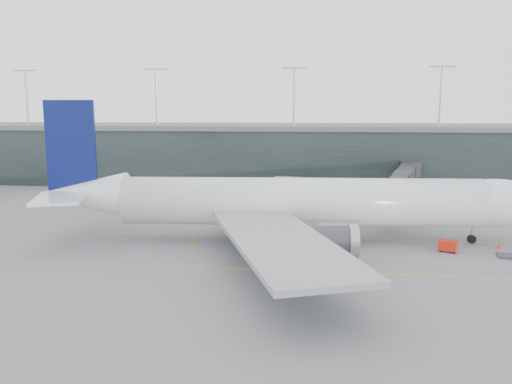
# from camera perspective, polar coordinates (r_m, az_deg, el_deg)

# --- Properties ---
(ground) EXTENTS (320.00, 320.00, 0.00)m
(ground) POSITION_cam_1_polar(r_m,az_deg,el_deg) (80.35, -0.60, -4.35)
(ground) COLOR slate
(ground) RESTS_ON ground
(taxiline_a) EXTENTS (160.00, 0.25, 0.02)m
(taxiline_a) POSITION_cam_1_polar(r_m,az_deg,el_deg) (76.50, -0.97, -5.05)
(taxiline_a) COLOR gold
(taxiline_a) RESTS_ON ground
(taxiline_b) EXTENTS (160.00, 0.25, 0.02)m
(taxiline_b) POSITION_cam_1_polar(r_m,az_deg,el_deg) (61.29, -2.90, -8.74)
(taxiline_b) COLOR gold
(taxiline_b) RESTS_ON ground
(taxiline_lead_main) EXTENTS (0.25, 60.00, 0.02)m
(taxiline_lead_main) POSITION_cam_1_polar(r_m,az_deg,el_deg) (99.43, 3.66, -1.70)
(taxiline_lead_main) COLOR gold
(taxiline_lead_main) RESTS_ON ground
(terminal) EXTENTS (240.00, 36.00, 29.00)m
(terminal) POSITION_cam_1_polar(r_m,az_deg,el_deg) (136.30, 2.35, 4.54)
(terminal) COLOR black
(terminal) RESTS_ON ground
(main_aircraft) EXTENTS (73.01, 68.48, 20.47)m
(main_aircraft) POSITION_cam_1_polar(r_m,az_deg,el_deg) (72.54, 4.82, -1.24)
(main_aircraft) COLOR silver
(main_aircraft) RESTS_ON ground
(jet_bridge) EXTENTS (16.24, 47.84, 7.42)m
(jet_bridge) POSITION_cam_1_polar(r_m,az_deg,el_deg) (105.28, 15.70, 1.65)
(jet_bridge) COLOR #2C2C31
(jet_bridge) RESTS_ON ground
(gse_cart) EXTENTS (2.73, 2.28, 1.59)m
(gse_cart) POSITION_cam_1_polar(r_m,az_deg,el_deg) (72.82, 21.08, -5.72)
(gse_cart) COLOR red
(gse_cart) RESTS_ON ground
(baggage_dolly) EXTENTS (3.21, 2.75, 0.28)m
(baggage_dolly) POSITION_cam_1_polar(r_m,az_deg,el_deg) (73.59, 26.93, -6.54)
(baggage_dolly) COLOR #37373C
(baggage_dolly) RESTS_ON ground
(uld_a) EXTENTS (2.06, 1.77, 1.65)m
(uld_a) POSITION_cam_1_polar(r_m,az_deg,el_deg) (89.50, -2.18, -2.37)
(uld_a) COLOR #3B3A40
(uld_a) RESTS_ON ground
(uld_b) EXTENTS (2.31, 2.07, 1.74)m
(uld_b) POSITION_cam_1_polar(r_m,az_deg,el_deg) (91.03, -1.59, -2.13)
(uld_b) COLOR #3B3A40
(uld_b) RESTS_ON ground
(uld_c) EXTENTS (1.97, 1.61, 1.73)m
(uld_c) POSITION_cam_1_polar(r_m,az_deg,el_deg) (89.22, 1.10, -2.37)
(uld_c) COLOR #3B3A40
(uld_c) RESTS_ON ground
(cone_nose) EXTENTS (0.51, 0.51, 0.80)m
(cone_nose) POSITION_cam_1_polar(r_m,az_deg,el_deg) (77.32, 26.02, -5.56)
(cone_nose) COLOR red
(cone_nose) RESTS_ON ground
(cone_wing_stbd) EXTENTS (0.44, 0.44, 0.71)m
(cone_wing_stbd) POSITION_cam_1_polar(r_m,az_deg,el_deg) (62.17, 4.20, -8.16)
(cone_wing_stbd) COLOR #ED380D
(cone_wing_stbd) RESTS_ON ground
(cone_wing_port) EXTENTS (0.48, 0.48, 0.76)m
(cone_wing_port) POSITION_cam_1_polar(r_m,az_deg,el_deg) (92.00, 6.25, -2.40)
(cone_wing_port) COLOR orange
(cone_wing_port) RESTS_ON ground
(cone_tail) EXTENTS (0.49, 0.49, 0.77)m
(cone_tail) POSITION_cam_1_polar(r_m,az_deg,el_deg) (72.25, -7.02, -5.67)
(cone_tail) COLOR orange
(cone_tail) RESTS_ON ground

